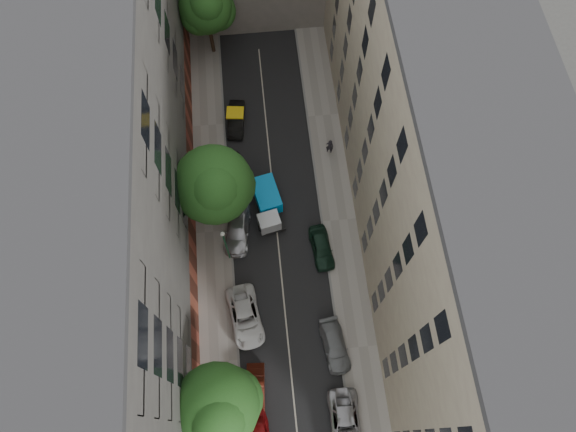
{
  "coord_description": "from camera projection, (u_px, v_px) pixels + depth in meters",
  "views": [
    {
      "loc": [
        -0.72,
        -17.08,
        41.41
      ],
      "look_at": [
        0.84,
        -1.72,
        6.0
      ],
      "focal_mm": 32.0,
      "sensor_mm": 36.0,
      "label": 1
    }
  ],
  "objects": [
    {
      "name": "tree_near",
      "position": [
        218.0,
        408.0,
        32.8
      ],
      "size": [
        5.79,
        5.59,
        9.44
      ],
      "color": "#382619",
      "rests_on": "sidewalk_left"
    },
    {
      "name": "pedestrian",
      "position": [
        330.0,
        146.0,
        46.76
      ],
      "size": [
        0.79,
        0.64,
        1.88
      ],
      "primitive_type": "imported",
      "rotation": [
        0.0,
        0.0,
        2.83
      ],
      "color": "black",
      "rests_on": "sidewalk_right"
    },
    {
      "name": "car_right_2",
      "position": [
        322.0,
        248.0,
        43.25
      ],
      "size": [
        2.05,
        4.25,
        1.4
      ],
      "primitive_type": "imported",
      "rotation": [
        0.0,
        0.0,
        0.1
      ],
      "color": "black",
      "rests_on": "ground"
    },
    {
      "name": "car_left_4",
      "position": [
        236.0,
        172.0,
        46.19
      ],
      "size": [
        2.02,
        4.03,
        1.32
      ],
      "primitive_type": "imported",
      "rotation": [
        0.0,
        0.0,
        0.12
      ],
      "color": "black",
      "rests_on": "ground"
    },
    {
      "name": "car_right_0",
      "position": [
        345.0,
        423.0,
        37.75
      ],
      "size": [
        2.4,
        5.04,
        1.39
      ],
      "primitive_type": "imported",
      "rotation": [
        0.0,
        0.0,
        -0.02
      ],
      "color": "#AFAEB3",
      "rests_on": "ground"
    },
    {
      "name": "tarp_truck",
      "position": [
        267.0,
        204.0,
        44.31
      ],
      "size": [
        2.81,
        5.13,
        2.22
      ],
      "rotation": [
        0.0,
        0.0,
        0.21
      ],
      "color": "black",
      "rests_on": "ground"
    },
    {
      "name": "ground",
      "position": [
        276.0,
        226.0,
        44.78
      ],
      "size": [
        120.0,
        120.0,
        0.0
      ],
      "primitive_type": "plane",
      "color": "#4C4C49",
      "rests_on": "ground"
    },
    {
      "name": "tree_mid",
      "position": [
        215.0,
        187.0,
        39.33
      ],
      "size": [
        6.35,
        6.22,
        9.43
      ],
      "color": "#382619",
      "rests_on": "sidewalk_left"
    },
    {
      "name": "tree_far",
      "position": [
        207.0,
        9.0,
        47.18
      ],
      "size": [
        5.22,
        4.94,
        8.44
      ],
      "color": "#382619",
      "rests_on": "sidewalk_left"
    },
    {
      "name": "car_left_5",
      "position": [
        236.0,
        119.0,
        48.42
      ],
      "size": [
        1.92,
        4.27,
        1.36
      ],
      "primitive_type": "imported",
      "rotation": [
        0.0,
        0.0,
        -0.12
      ],
      "color": "black",
      "rests_on": "ground"
    },
    {
      "name": "lamp_post",
      "position": [
        225.0,
        243.0,
        40.24
      ],
      "size": [
        0.36,
        0.36,
        5.61
      ],
      "color": "#1B5F36",
      "rests_on": "sidewalk_left"
    },
    {
      "name": "car_left_1",
      "position": [
        256.0,
        389.0,
        38.75
      ],
      "size": [
        1.6,
        3.95,
        1.28
      ],
      "primitive_type": "imported",
      "rotation": [
        0.0,
        0.0,
        -0.07
      ],
      "color": "#49190E",
      "rests_on": "ground"
    },
    {
      "name": "car_left_3",
      "position": [
        238.0,
        229.0,
        43.9
      ],
      "size": [
        2.78,
        5.22,
        1.44
      ],
      "primitive_type": "imported",
      "rotation": [
        0.0,
        0.0,
        -0.16
      ],
      "color": "#B3B2B7",
      "rests_on": "ground"
    },
    {
      "name": "car_right_1",
      "position": [
        335.0,
        346.0,
        40.05
      ],
      "size": [
        2.32,
        4.56,
        1.27
      ],
      "primitive_type": "imported",
      "rotation": [
        0.0,
        0.0,
        0.13
      ],
      "color": "slate",
      "rests_on": "ground"
    },
    {
      "name": "building_left",
      "position": [
        114.0,
        186.0,
        35.17
      ],
      "size": [
        8.0,
        44.0,
        20.0
      ],
      "primitive_type": "cube",
      "color": "#494744",
      "rests_on": "ground"
    },
    {
      "name": "sidewalk_right",
      "position": [
        339.0,
        220.0,
        44.93
      ],
      "size": [
        3.0,
        44.0,
        0.15
      ],
      "primitive_type": "cube",
      "color": "gray",
      "rests_on": "ground"
    },
    {
      "name": "building_right",
      "position": [
        429.0,
        158.0,
        36.05
      ],
      "size": [
        8.0,
        44.0,
        20.0
      ],
      "primitive_type": "cube",
      "color": "#B4AA8C",
      "rests_on": "ground"
    },
    {
      "name": "sidewalk_left",
      "position": [
        213.0,
        232.0,
        44.49
      ],
      "size": [
        3.0,
        44.0,
        0.15
      ],
      "primitive_type": "cube",
      "color": "gray",
      "rests_on": "ground"
    },
    {
      "name": "car_left_2",
      "position": [
        245.0,
        316.0,
        40.88
      ],
      "size": [
        3.14,
        5.52,
        1.45
      ],
      "primitive_type": "imported",
      "rotation": [
        0.0,
        0.0,
        0.15
      ],
      "color": "silver",
      "rests_on": "ground"
    },
    {
      "name": "road_surface",
      "position": [
        276.0,
        226.0,
        44.77
      ],
      "size": [
        8.0,
        44.0,
        0.02
      ],
      "primitive_type": "cube",
      "color": "black",
      "rests_on": "ground"
    }
  ]
}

